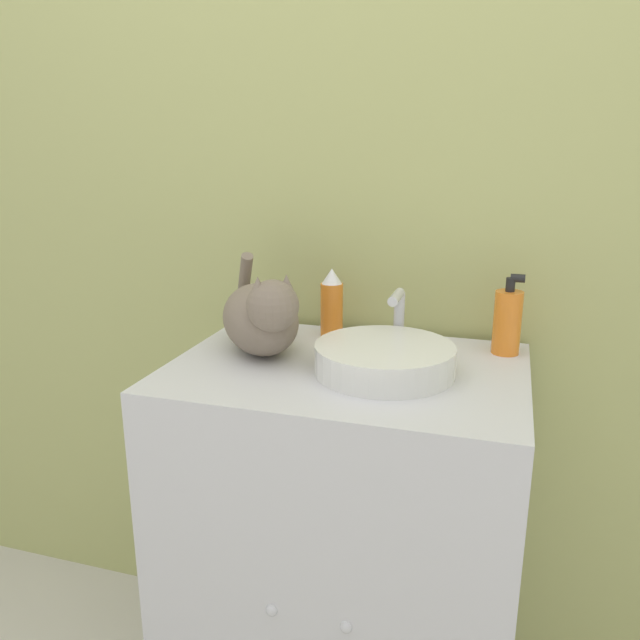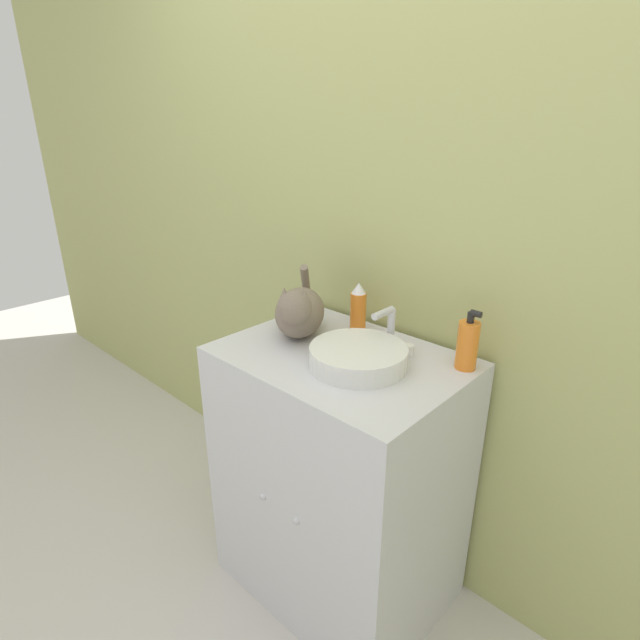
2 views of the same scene
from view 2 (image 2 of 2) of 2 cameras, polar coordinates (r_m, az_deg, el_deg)
The scene contains 8 objects.
ground_plane at distance 1.96m, azimuth -4.11°, elevation -31.48°, with size 8.00×8.00×0.00m, color beige.
wall_back at distance 1.64m, azimuth 9.81°, elevation 10.19°, with size 6.00×0.05×2.50m.
vanity_cabinet at distance 1.76m, azimuth 2.13°, elevation -17.49°, with size 0.74×0.55×0.91m.
sink_basin at distance 1.44m, azimuth 4.39°, elevation -4.19°, with size 0.28×0.28×0.06m.
faucet at distance 1.53m, azimuth 7.89°, elevation -1.31°, with size 0.17×0.10×0.14m.
cat at distance 1.61m, azimuth -2.42°, elevation 1.06°, with size 0.28×0.32×0.21m.
soap_bottle at distance 1.47m, azimuth 16.51°, elevation -2.68°, with size 0.06×0.06×0.18m.
spray_bottle at distance 1.67m, azimuth 4.39°, elevation 1.44°, with size 0.05×0.05×0.17m.
Camera 2 is at (0.89, -0.77, 1.58)m, focal length 28.00 mm.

